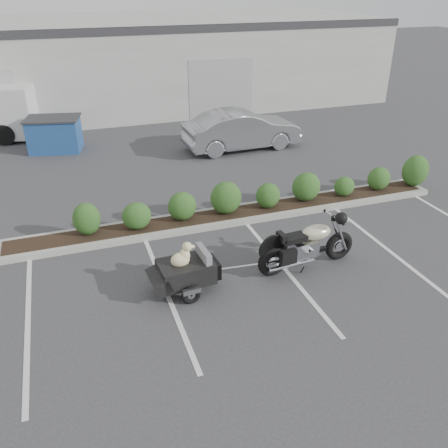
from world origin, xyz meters
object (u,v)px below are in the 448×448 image
object	(u,v)px
pet_trailer	(185,271)
dumpster	(55,134)
sedan	(242,130)
motorcycle	(308,246)

from	to	relation	value
pet_trailer	dumpster	size ratio (longest dim) A/B	0.91
pet_trailer	sedan	xyz separation A→B (m)	(4.40, 8.17, 0.24)
dumpster	sedan	bearing A→B (deg)	-4.56
pet_trailer	sedan	world-z (taller)	sedan
pet_trailer	motorcycle	bearing A→B (deg)	-4.35
sedan	motorcycle	bearing A→B (deg)	166.91
sedan	dumpster	xyz separation A→B (m)	(-6.62, 2.07, -0.09)
sedan	dumpster	distance (m)	6.94
motorcycle	dumpster	size ratio (longest dim) A/B	1.13
sedan	dumpster	bearing A→B (deg)	70.70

